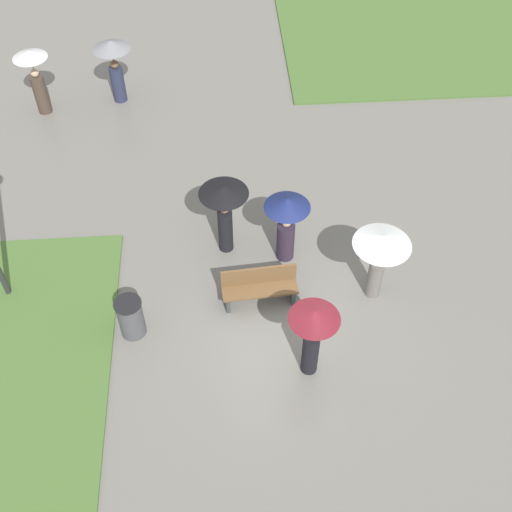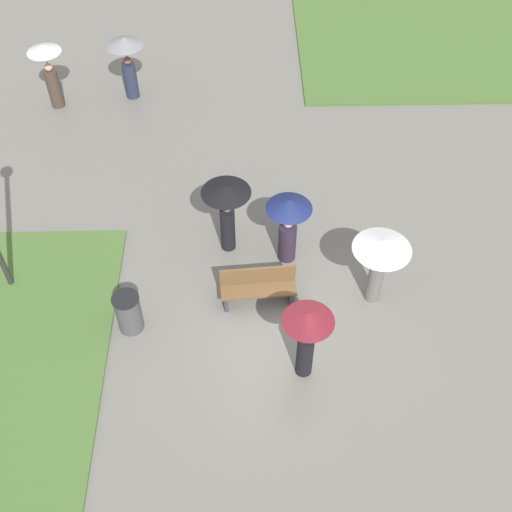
{
  "view_description": "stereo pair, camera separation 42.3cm",
  "coord_description": "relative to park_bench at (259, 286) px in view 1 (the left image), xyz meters",
  "views": [
    {
      "loc": [
        -1.17,
        -7.52,
        10.78
      ],
      "look_at": [
        -0.57,
        1.17,
        0.85
      ],
      "focal_mm": 45.0,
      "sensor_mm": 36.0,
      "label": 1
    },
    {
      "loc": [
        -0.75,
        -7.54,
        10.78
      ],
      "look_at": [
        -0.57,
        1.17,
        0.85
      ],
      "focal_mm": 45.0,
      "sensor_mm": 36.0,
      "label": 2
    }
  ],
  "objects": [
    {
      "name": "lone_walker_mid_plaza",
      "position": [
        -5.46,
        7.01,
        0.73
      ],
      "size": [
        0.91,
        0.91,
        1.88
      ],
      "rotation": [
        0.0,
        0.0,
        0.46
      ],
      "color": "#47382D",
      "rests_on": "ground_plane"
    },
    {
      "name": "lawn_patch_far",
      "position": [
        6.23,
        10.85,
        -0.43
      ],
      "size": [
        9.5,
        8.1,
        0.06
      ],
      "color": "#4C7033",
      "rests_on": "ground_plane"
    },
    {
      "name": "crowd_person_navy",
      "position": [
        0.66,
        1.2,
        0.72
      ],
      "size": [
        0.98,
        0.98,
        1.75
      ],
      "rotation": [
        0.0,
        0.0,
        3.68
      ],
      "color": "#2D2333",
      "rests_on": "ground_plane"
    },
    {
      "name": "crowd_person_white",
      "position": [
        2.4,
        0.02,
        0.9
      ],
      "size": [
        1.17,
        1.17,
        1.75
      ],
      "rotation": [
        0.0,
        0.0,
        5.35
      ],
      "color": "slate",
      "rests_on": "ground_plane"
    },
    {
      "name": "park_bench",
      "position": [
        0.0,
        0.0,
        0.0
      ],
      "size": [
        1.59,
        0.54,
        0.9
      ],
      "rotation": [
        0.0,
        0.0,
        0.08
      ],
      "color": "brown",
      "rests_on": "ground_plane"
    },
    {
      "name": "crowd_person_black",
      "position": [
        -0.64,
        1.53,
        0.87
      ],
      "size": [
        1.06,
        1.06,
        1.86
      ],
      "rotation": [
        0.0,
        0.0,
        0.08
      ],
      "color": "black",
      "rests_on": "ground_plane"
    },
    {
      "name": "trash_bin",
      "position": [
        -2.59,
        -0.63,
        0.01
      ],
      "size": [
        0.55,
        0.55,
        0.94
      ],
      "color": "#4C4C51",
      "rests_on": "ground_plane"
    },
    {
      "name": "crowd_person_maroon",
      "position": [
        0.83,
        -1.73,
        0.85
      ],
      "size": [
        0.94,
        0.94,
        1.86
      ],
      "rotation": [
        0.0,
        0.0,
        3.55
      ],
      "color": "black",
      "rests_on": "ground_plane"
    },
    {
      "name": "ground_plane",
      "position": [
        0.53,
        -0.68,
        -0.46
      ],
      "size": [
        90.0,
        90.0,
        0.0
      ],
      "primitive_type": "plane",
      "color": "slate"
    },
    {
      "name": "lone_walker_far_path",
      "position": [
        -3.41,
        7.41,
        0.82
      ],
      "size": [
        1.02,
        1.02,
        1.84
      ],
      "rotation": [
        0.0,
        0.0,
        4.07
      ],
      "color": "#282D47",
      "rests_on": "ground_plane"
    }
  ]
}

